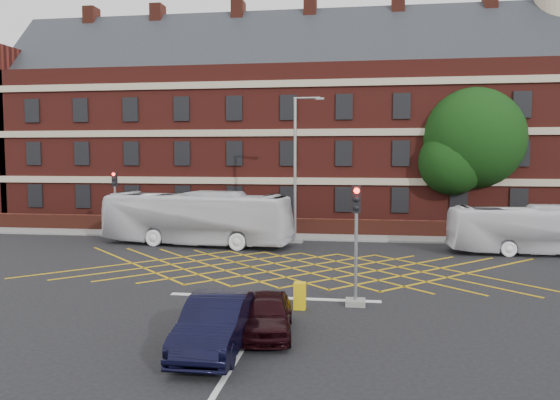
# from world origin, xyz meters

# --- Properties ---
(ground) EXTENTS (120.00, 120.00, 0.00)m
(ground) POSITION_xyz_m (0.00, 0.00, 0.00)
(ground) COLOR black
(ground) RESTS_ON ground
(victorian_building) EXTENTS (51.00, 12.17, 20.40)m
(victorian_building) POSITION_xyz_m (0.25, 22.00, 7.84)
(victorian_building) COLOR #561C16
(victorian_building) RESTS_ON ground
(boundary_wall) EXTENTS (56.00, 0.50, 1.10)m
(boundary_wall) POSITION_xyz_m (0.00, 13.00, 0.55)
(boundary_wall) COLOR #521F15
(boundary_wall) RESTS_ON ground
(far_pavement) EXTENTS (60.00, 3.00, 0.12)m
(far_pavement) POSITION_xyz_m (0.00, 12.00, 0.06)
(far_pavement) COLOR slate
(far_pavement) RESTS_ON ground
(box_junction_hatching) EXTENTS (8.22, 8.22, 0.02)m
(box_junction_hatching) POSITION_xyz_m (0.00, 2.00, 0.01)
(box_junction_hatching) COLOR #CC990C
(box_junction_hatching) RESTS_ON ground
(stop_line) EXTENTS (8.00, 0.30, 0.02)m
(stop_line) POSITION_xyz_m (0.00, -3.50, 0.01)
(stop_line) COLOR silver
(stop_line) RESTS_ON ground
(centre_line) EXTENTS (0.15, 14.00, 0.02)m
(centre_line) POSITION_xyz_m (0.00, -10.00, 0.01)
(centre_line) COLOR silver
(centre_line) RESTS_ON ground
(bus_left) EXTENTS (11.77, 4.24, 3.21)m
(bus_left) POSITION_xyz_m (-6.48, 7.95, 1.60)
(bus_left) COLOR silver
(bus_left) RESTS_ON ground
(bus_right) EXTENTS (9.61, 2.63, 2.65)m
(bus_right) POSITION_xyz_m (12.80, 7.65, 1.33)
(bus_right) COLOR white
(bus_right) RESTS_ON ground
(car_navy) EXTENTS (1.67, 4.53, 1.48)m
(car_navy) POSITION_xyz_m (-0.70, -9.17, 0.74)
(car_navy) COLOR black
(car_navy) RESTS_ON ground
(car_maroon) EXTENTS (1.88, 3.77, 1.23)m
(car_maroon) POSITION_xyz_m (0.48, -7.63, 0.62)
(car_maroon) COLOR black
(car_maroon) RESTS_ON ground
(deciduous_tree) EXTENTS (7.47, 7.16, 10.12)m
(deciduous_tree) POSITION_xyz_m (10.94, 16.65, 6.04)
(deciduous_tree) COLOR black
(deciduous_tree) RESTS_ON ground
(traffic_light_near) EXTENTS (0.70, 0.70, 4.27)m
(traffic_light_near) POSITION_xyz_m (3.06, -4.06, 1.76)
(traffic_light_near) COLOR slate
(traffic_light_near) RESTS_ON ground
(traffic_light_far) EXTENTS (0.70, 0.70, 4.27)m
(traffic_light_far) POSITION_xyz_m (-12.80, 10.44, 1.76)
(traffic_light_far) COLOR slate
(traffic_light_far) RESTS_ON ground
(street_lamp) EXTENTS (2.25, 1.00, 8.88)m
(street_lamp) POSITION_xyz_m (-0.71, 9.85, 3.05)
(street_lamp) COLOR slate
(street_lamp) RESTS_ON ground
(direction_signs) EXTENTS (1.10, 0.16, 2.20)m
(direction_signs) POSITION_xyz_m (-12.79, 11.45, 1.38)
(direction_signs) COLOR gray
(direction_signs) RESTS_ON ground
(utility_cabinet) EXTENTS (0.41, 0.38, 0.94)m
(utility_cabinet) POSITION_xyz_m (1.14, -4.84, 0.47)
(utility_cabinet) COLOR #DEB60D
(utility_cabinet) RESTS_ON ground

